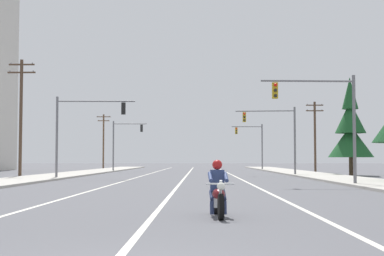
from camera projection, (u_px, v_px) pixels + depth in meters
lane_stripe_center at (187, 175)px, 51.83m from camera, size 0.16×100.00×0.01m
lane_stripe_left at (144, 175)px, 51.89m from camera, size 0.16×100.00×0.01m
lane_stripe_right at (233, 175)px, 51.78m from camera, size 0.16×100.00×0.01m
sidewalk_kerb_right at (324, 176)px, 46.69m from camera, size 4.40×110.00×0.14m
sidewalk_kerb_left at (54, 176)px, 47.00m from camera, size 4.40×110.00×0.14m
motorcycle_with_rider at (218, 194)px, 14.54m from camera, size 0.70×2.19×1.46m
traffic_signal_near_right at (327, 112)px, 31.69m from camera, size 5.34×0.64×6.20m
traffic_signal_near_left at (80, 124)px, 42.73m from camera, size 5.97×0.42×6.20m
traffic_signal_mid_right at (277, 130)px, 51.22m from camera, size 5.41×0.51×6.20m
traffic_signal_mid_left at (123, 138)px, 69.96m from camera, size 4.17×0.41×6.20m
traffic_signal_far_right at (254, 140)px, 76.14m from camera, size 4.19×0.57×6.20m
utility_pole_left_near at (21, 114)px, 46.10m from camera, size 2.28×0.26×9.60m
utility_pole_right_far at (315, 134)px, 65.58m from camera, size 2.02×0.26×8.14m
utility_pole_left_far at (103, 139)px, 92.44m from camera, size 2.29×0.26×8.80m
conifer_tree_right_verge_far at (350, 130)px, 51.12m from camera, size 4.05×4.05×8.91m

